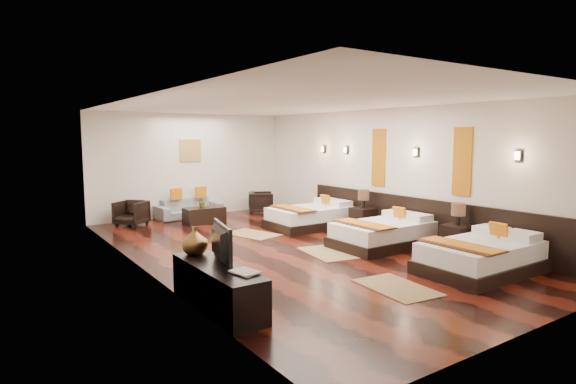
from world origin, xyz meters
TOP-DOWN VIEW (x-y plane):
  - floor at (0.00, 0.00)m, footprint 5.50×9.50m
  - ceiling at (0.00, 0.00)m, footprint 5.50×9.50m
  - back_wall at (0.00, 4.75)m, footprint 5.50×0.01m
  - left_wall at (-2.75, 0.00)m, footprint 0.01×9.50m
  - right_wall at (2.75, 0.00)m, footprint 0.01×9.50m
  - headboard_panel at (2.71, -0.80)m, footprint 0.08×6.60m
  - bed_near at (1.70, -3.07)m, footprint 2.01×1.27m
  - bed_mid at (1.70, -0.92)m, footprint 2.00×1.25m
  - bed_far at (1.70, 1.48)m, footprint 2.01×1.26m
  - nightstand_a at (2.44, -2.06)m, footprint 0.48×0.48m
  - nightstand_b at (2.44, 0.47)m, footprint 0.49×0.49m
  - jute_mat_near at (-0.02, -2.85)m, footprint 0.86×1.27m
  - jute_mat_mid at (0.45, -0.72)m, footprint 0.94×1.31m
  - jute_mat_far at (0.12, 1.57)m, footprint 1.07×1.37m
  - tv_console at (-2.50, -2.13)m, footprint 0.50×1.80m
  - tv at (-2.45, -1.99)m, footprint 0.31×0.88m
  - book at (-2.50, -2.64)m, footprint 0.31×0.38m
  - figurine at (-2.50, -1.43)m, footprint 0.45×0.45m
  - sofa at (-0.19, 4.45)m, footprint 1.83×0.84m
  - armchair_left at (-1.81, 4.15)m, footprint 0.94×0.94m
  - armchair_right at (1.78, 3.97)m, footprint 0.90×0.89m
  - coffee_table at (-0.19, 3.45)m, footprint 1.00×0.50m
  - table_plant at (-0.21, 3.53)m, footprint 0.23×0.20m
  - orange_panel_a at (2.73, -1.90)m, footprint 0.04×0.40m
  - orange_panel_b at (2.73, 0.30)m, footprint 0.04×0.40m
  - sconce_near at (2.70, -3.00)m, footprint 0.07×0.12m
  - sconce_mid at (2.70, -0.80)m, footprint 0.07×0.12m
  - sconce_far at (2.70, 1.40)m, footprint 0.07×0.12m
  - sconce_lounge at (2.70, 2.30)m, footprint 0.07×0.12m
  - gold_artwork at (0.00, 4.73)m, footprint 0.60×0.04m

SIDE VIEW (x-z plane):
  - floor at x=0.00m, z-range -0.01..0.01m
  - jute_mat_near at x=-0.02m, z-range 0.00..0.01m
  - jute_mat_mid at x=0.45m, z-range 0.00..0.01m
  - jute_mat_far at x=0.12m, z-range 0.00..0.01m
  - coffee_table at x=-0.19m, z-range 0.00..0.40m
  - sofa at x=-0.19m, z-range 0.00..0.52m
  - bed_mid at x=1.70m, z-range -0.12..0.64m
  - bed_far at x=1.70m, z-range -0.12..0.65m
  - bed_near at x=1.70m, z-range -0.12..0.65m
  - tv_console at x=-2.50m, z-range 0.00..0.55m
  - armchair_left at x=-1.81m, z-range 0.00..0.61m
  - armchair_right at x=1.78m, z-range 0.00..0.62m
  - nightstand_a at x=2.44m, z-range -0.14..0.81m
  - nightstand_b at x=2.44m, z-range -0.14..0.82m
  - headboard_panel at x=2.71m, z-range 0.00..0.90m
  - table_plant at x=-0.21m, z-range 0.40..0.65m
  - book at x=-2.50m, z-range 0.55..0.58m
  - figurine at x=-2.50m, z-range 0.55..0.93m
  - tv at x=-2.45m, z-range 0.55..1.06m
  - back_wall at x=0.00m, z-range 0.00..2.80m
  - left_wall at x=-2.75m, z-range 0.00..2.80m
  - right_wall at x=2.75m, z-range 0.00..2.80m
  - orange_panel_a at x=2.73m, z-range 1.05..2.35m
  - orange_panel_b at x=2.73m, z-range 1.05..2.35m
  - gold_artwork at x=0.00m, z-range 1.50..2.10m
  - sconce_near at x=2.70m, z-range 1.76..1.94m
  - sconce_mid at x=2.70m, z-range 1.76..1.94m
  - sconce_far at x=2.70m, z-range 1.76..1.94m
  - sconce_lounge at x=2.70m, z-range 1.76..1.94m
  - ceiling at x=0.00m, z-range 2.79..2.80m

